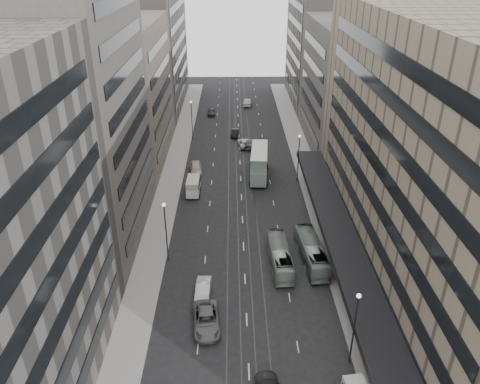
{
  "coord_description": "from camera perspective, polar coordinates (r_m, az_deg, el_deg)",
  "views": [
    {
      "loc": [
        -1.37,
        -37.27,
        35.22
      ],
      "look_at": [
        -0.4,
        19.45,
        5.9
      ],
      "focal_mm": 35.0,
      "sensor_mm": 36.0,
      "label": 1
    }
  ],
  "objects": [
    {
      "name": "ground",
      "position": [
        51.3,
        0.86,
        -16.03
      ],
      "size": [
        220.0,
        220.0,
        0.0
      ],
      "primitive_type": "plane",
      "color": "black",
      "rests_on": "ground"
    },
    {
      "name": "sidewalk_right",
      "position": [
        83.7,
        8.31,
        2.2
      ],
      "size": [
        4.0,
        125.0,
        0.15
      ],
      "primitive_type": "cube",
      "color": "gray",
      "rests_on": "ground"
    },
    {
      "name": "sidewalk_left",
      "position": [
        83.3,
        -8.22,
        2.08
      ],
      "size": [
        4.0,
        125.0,
        0.15
      ],
      "primitive_type": "cube",
      "color": "gray",
      "rests_on": "ground"
    },
    {
      "name": "department_store",
      "position": [
        54.61,
        23.85,
        3.1
      ],
      "size": [
        19.2,
        60.0,
        30.0
      ],
      "color": "#756855",
      "rests_on": "ground"
    },
    {
      "name": "building_right_mid",
      "position": [
        95.04,
        13.3,
        12.48
      ],
      "size": [
        15.0,
        28.0,
        24.0
      ],
      "primitive_type": "cube",
      "color": "#4B4741",
      "rests_on": "ground"
    },
    {
      "name": "building_right_far",
      "position": [
        123.29,
        10.18,
        17.02
      ],
      "size": [
        15.0,
        32.0,
        28.0
      ],
      "primitive_type": "cube",
      "color": "#65615B",
      "rests_on": "ground"
    },
    {
      "name": "building_left_b",
      "position": [
        62.48,
        -19.97,
        8.74
      ],
      "size": [
        15.0,
        26.0,
        34.0
      ],
      "primitive_type": "cube",
      "color": "#4B4741",
      "rests_on": "ground"
    },
    {
      "name": "building_left_c",
      "position": [
        88.63,
        -14.37,
        11.65
      ],
      "size": [
        15.0,
        28.0,
        25.0
      ],
      "primitive_type": "cube",
      "color": "#6E6055",
      "rests_on": "ground"
    },
    {
      "name": "building_left_d",
      "position": [
        119.89,
        -11.1,
        16.66
      ],
      "size": [
        15.0,
        38.0,
        28.0
      ],
      "primitive_type": "cube",
      "color": "#65615B",
      "rests_on": "ground"
    },
    {
      "name": "lamp_right_near",
      "position": [
        45.44,
        13.87,
        -15.0
      ],
      "size": [
        0.44,
        0.44,
        8.32
      ],
      "color": "#262628",
      "rests_on": "ground"
    },
    {
      "name": "lamp_right_far",
      "position": [
        79.04,
        7.17,
        4.79
      ],
      "size": [
        0.44,
        0.44,
        8.32
      ],
      "color": "#262628",
      "rests_on": "ground"
    },
    {
      "name": "lamp_left_near",
      "position": [
        58.29,
        -9.07,
        -4.04
      ],
      "size": [
        0.44,
        0.44,
        8.32
      ],
      "color": "#262628",
      "rests_on": "ground"
    },
    {
      "name": "lamp_left_far",
      "position": [
        97.39,
        -5.91,
        9.24
      ],
      "size": [
        0.44,
        0.44,
        8.32
      ],
      "color": "#262628",
      "rests_on": "ground"
    },
    {
      "name": "bus_near",
      "position": [
        60.1,
        8.72,
        -7.23
      ],
      "size": [
        3.24,
        10.51,
        2.88
      ],
      "primitive_type": "imported",
      "rotation": [
        0.0,
        0.0,
        3.22
      ],
      "color": "gray",
      "rests_on": "ground"
    },
    {
      "name": "bus_far",
      "position": [
        59.04,
        4.87,
        -7.76
      ],
      "size": [
        2.75,
        9.93,
        2.74
      ],
      "primitive_type": "imported",
      "rotation": [
        0.0,
        0.0,
        3.19
      ],
      "color": "#949F96",
      "rests_on": "ground"
    },
    {
      "name": "double_decker",
      "position": [
        80.43,
        2.35,
        3.58
      ],
      "size": [
        3.6,
        9.83,
        5.28
      ],
      "rotation": [
        0.0,
        0.0,
        -0.08
      ],
      "color": "gray",
      "rests_on": "ground"
    },
    {
      "name": "panel_van",
      "position": [
        75.62,
        -5.73,
        0.74
      ],
      "size": [
        2.24,
        4.45,
        2.79
      ],
      "rotation": [
        0.0,
        0.0,
        -0.01
      ],
      "color": "white",
      "rests_on": "ground"
    },
    {
      "name": "sedan_1",
      "position": [
        54.64,
        -4.53,
        -11.86
      ],
      "size": [
        1.78,
        4.71,
        1.54
      ],
      "primitive_type": "imported",
      "rotation": [
        0.0,
        0.0,
        -0.03
      ],
      "color": "silver",
      "rests_on": "ground"
    },
    {
      "name": "sedan_2",
      "position": [
        50.86,
        -4.12,
        -15.3
      ],
      "size": [
        3.37,
        6.26,
        1.67
      ],
      "primitive_type": "imported",
      "rotation": [
        0.0,
        0.0,
        0.1
      ],
      "color": "slate",
      "rests_on": "ground"
    },
    {
      "name": "sedan_4",
      "position": [
        83.61,
        -5.41,
        2.94
      ],
      "size": [
        2.58,
        5.25,
        1.72
      ],
      "primitive_type": "imported",
      "rotation": [
        0.0,
        0.0,
        0.11
      ],
      "color": "#BAAF9A",
      "rests_on": "ground"
    },
    {
      "name": "sedan_5",
      "position": [
        100.25,
        -0.62,
        7.2
      ],
      "size": [
        1.76,
        4.38,
        1.41
      ],
      "primitive_type": "imported",
      "rotation": [
        0.0,
        0.0,
        -0.06
      ],
      "color": "black",
      "rests_on": "ground"
    },
    {
      "name": "sedan_6",
      "position": [
        94.8,
        0.55,
        6.0
      ],
      "size": [
        3.06,
        5.49,
        1.45
      ],
      "primitive_type": "imported",
      "rotation": [
        0.0,
        0.0,
        3.27
      ],
      "color": "silver",
      "rests_on": "ground"
    },
    {
      "name": "sedan_7",
      "position": [
        94.48,
        1.15,
        5.94
      ],
      "size": [
        2.64,
        5.4,
        1.51
      ],
      "primitive_type": "imported",
      "rotation": [
        0.0,
        0.0,
        3.04
      ],
      "color": "#4F4F51",
      "rests_on": "ground"
    },
    {
      "name": "sedan_8",
      "position": [
        114.28,
        -3.47,
        9.74
      ],
      "size": [
        1.81,
        4.49,
        1.53
      ],
      "primitive_type": "imported",
      "rotation": [
        0.0,
        0.0,
        0.0
      ],
      "color": "#2B2B2E",
      "rests_on": "ground"
    },
    {
      "name": "sedan_9",
      "position": [
        121.44,
        0.96,
        10.9
      ],
      "size": [
        2.53,
        5.42,
        1.72
      ],
      "primitive_type": "imported",
      "rotation": [
        0.0,
        0.0,
        3.0
      ],
      "color": "#B4A995",
      "rests_on": "ground"
    }
  ]
}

